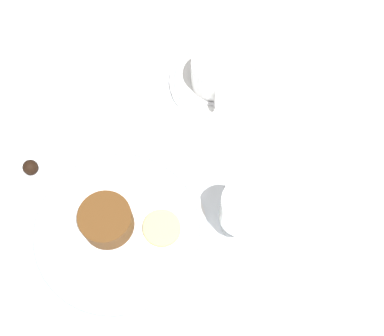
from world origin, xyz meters
The scene contains 9 objects.
ground_plane centered at (0.00, 0.00, 0.00)m, with size 3.00×3.00×0.00m, color white.
dinner_plate centered at (0.01, -0.01, 0.01)m, with size 0.28×0.28×0.01m.
saucer centered at (-0.25, 0.15, 0.01)m, with size 0.16×0.16×0.01m.
coffee_cup centered at (-0.25, 0.15, 0.04)m, with size 0.11×0.08×0.06m.
spoon centered at (-0.21, 0.15, 0.01)m, with size 0.04×0.11×0.00m.
wine_glass centered at (0.00, 0.18, 0.08)m, with size 0.07×0.07×0.12m.
dessert_cake centered at (0.00, -0.02, 0.04)m, with size 0.08×0.08×0.05m.
pineapple_slice centered at (0.01, 0.06, 0.02)m, with size 0.06×0.06×0.01m.
chocolate_truffle centered at (-0.10, -0.15, 0.01)m, with size 0.03×0.03×0.03m.
Camera 1 is at (0.23, 0.10, 0.81)m, focal length 50.00 mm.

